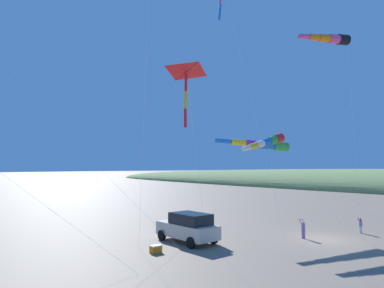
{
  "coord_description": "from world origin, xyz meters",
  "views": [
    {
      "loc": [
        21.84,
        12.02,
        4.82
      ],
      "look_at": [
        9.03,
        -2.95,
        6.07
      ],
      "focal_mm": 32.57,
      "sensor_mm": 36.0,
      "label": 1
    }
  ],
  "objects_px": {
    "parked_car": "(188,227)",
    "person_child_grey_jacket": "(303,228)",
    "kite_delta_long_streamer_left": "(186,72)",
    "cooler_box": "(156,249)",
    "kite_windsock_yellow_midlevel": "(263,145)",
    "person_child_green_jacket": "(360,224)",
    "kite_windsock_striped_overhead": "(331,39)",
    "kite_windsock_long_streamer_right": "(268,142)"
  },
  "relations": [
    {
      "from": "parked_car",
      "to": "person_child_grey_jacket",
      "type": "height_order",
      "value": "parked_car"
    },
    {
      "from": "kite_windsock_striped_overhead",
      "to": "kite_windsock_yellow_midlevel",
      "type": "xyz_separation_m",
      "value": [
        -1.21,
        -6.58,
        -6.58
      ]
    },
    {
      "from": "person_child_grey_jacket",
      "to": "kite_delta_long_streamer_left",
      "type": "distance_m",
      "value": 14.27
    },
    {
      "from": "cooler_box",
      "to": "kite_windsock_yellow_midlevel",
      "type": "bearing_deg",
      "value": -173.44
    },
    {
      "from": "kite_windsock_long_streamer_right",
      "to": "parked_car",
      "type": "bearing_deg",
      "value": -12.65
    },
    {
      "from": "person_child_grey_jacket",
      "to": "cooler_box",
      "type": "bearing_deg",
      "value": -18.67
    },
    {
      "from": "person_child_green_jacket",
      "to": "kite_delta_long_streamer_left",
      "type": "distance_m",
      "value": 18.35
    },
    {
      "from": "kite_windsock_striped_overhead",
      "to": "kite_windsock_yellow_midlevel",
      "type": "distance_m",
      "value": 9.39
    },
    {
      "from": "person_child_green_jacket",
      "to": "kite_delta_long_streamer_left",
      "type": "bearing_deg",
      "value": 0.22
    },
    {
      "from": "kite_windsock_long_streamer_right",
      "to": "person_child_green_jacket",
      "type": "bearing_deg",
      "value": 138.42
    },
    {
      "from": "parked_car",
      "to": "cooler_box",
      "type": "relative_size",
      "value": 6.89
    },
    {
      "from": "person_child_green_jacket",
      "to": "kite_delta_long_streamer_left",
      "type": "height_order",
      "value": "kite_delta_long_streamer_left"
    },
    {
      "from": "kite_windsock_yellow_midlevel",
      "to": "kite_windsock_long_streamer_right",
      "type": "bearing_deg",
      "value": 46.84
    },
    {
      "from": "person_child_green_jacket",
      "to": "kite_windsock_long_streamer_right",
      "type": "relative_size",
      "value": 0.11
    },
    {
      "from": "person_child_green_jacket",
      "to": "kite_delta_long_streamer_left",
      "type": "xyz_separation_m",
      "value": [
        16.41,
        0.06,
        8.21
      ]
    },
    {
      "from": "kite_windsock_long_streamer_right",
      "to": "kite_windsock_yellow_midlevel",
      "type": "xyz_separation_m",
      "value": [
        -1.74,
        -1.86,
        -0.07
      ]
    },
    {
      "from": "person_child_grey_jacket",
      "to": "parked_car",
      "type": "bearing_deg",
      "value": -32.34
    },
    {
      "from": "person_child_green_jacket",
      "to": "parked_car",
      "type": "bearing_deg",
      "value": -27.05
    },
    {
      "from": "parked_car",
      "to": "kite_windsock_yellow_midlevel",
      "type": "xyz_separation_m",
      "value": [
        -8.19,
        -0.41,
        5.6
      ]
    },
    {
      "from": "kite_delta_long_streamer_left",
      "to": "cooler_box",
      "type": "bearing_deg",
      "value": -111.46
    },
    {
      "from": "kite_delta_long_streamer_left",
      "to": "kite_windsock_yellow_midlevel",
      "type": "xyz_separation_m",
      "value": [
        -13.24,
        -6.27,
        -2.29
      ]
    },
    {
      "from": "person_child_grey_jacket",
      "to": "kite_windsock_yellow_midlevel",
      "type": "xyz_separation_m",
      "value": [
        -1.64,
        -4.56,
        5.85
      ]
    },
    {
      "from": "cooler_box",
      "to": "kite_windsock_yellow_midlevel",
      "type": "relative_size",
      "value": 0.06
    },
    {
      "from": "person_child_grey_jacket",
      "to": "person_child_green_jacket",
      "type": "bearing_deg",
      "value": 161.03
    },
    {
      "from": "kite_windsock_striped_overhead",
      "to": "kite_delta_long_streamer_left",
      "type": "bearing_deg",
      "value": -1.49
    },
    {
      "from": "kite_delta_long_streamer_left",
      "to": "person_child_green_jacket",
      "type": "bearing_deg",
      "value": -179.78
    },
    {
      "from": "parked_car",
      "to": "kite_delta_long_streamer_left",
      "type": "xyz_separation_m",
      "value": [
        5.05,
        5.86,
        7.89
      ]
    },
    {
      "from": "kite_windsock_striped_overhead",
      "to": "kite_windsock_yellow_midlevel",
      "type": "relative_size",
      "value": 1.26
    },
    {
      "from": "parked_car",
      "to": "person_child_grey_jacket",
      "type": "xyz_separation_m",
      "value": [
        -6.55,
        4.15,
        -0.25
      ]
    },
    {
      "from": "kite_delta_long_streamer_left",
      "to": "kite_windsock_striped_overhead",
      "type": "bearing_deg",
      "value": 178.51
    },
    {
      "from": "parked_car",
      "to": "cooler_box",
      "type": "distance_m",
      "value": 3.3
    },
    {
      "from": "person_child_green_jacket",
      "to": "kite_windsock_yellow_midlevel",
      "type": "xyz_separation_m",
      "value": [
        3.16,
        -6.21,
        5.92
      ]
    },
    {
      "from": "person_child_grey_jacket",
      "to": "kite_delta_long_streamer_left",
      "type": "xyz_separation_m",
      "value": [
        11.6,
        1.72,
        8.14
      ]
    },
    {
      "from": "kite_windsock_yellow_midlevel",
      "to": "cooler_box",
      "type": "bearing_deg",
      "value": 6.56
    },
    {
      "from": "kite_delta_long_streamer_left",
      "to": "kite_windsock_yellow_midlevel",
      "type": "height_order",
      "value": "kite_delta_long_streamer_left"
    },
    {
      "from": "cooler_box",
      "to": "person_child_grey_jacket",
      "type": "bearing_deg",
      "value": 161.33
    },
    {
      "from": "kite_delta_long_streamer_left",
      "to": "kite_windsock_striped_overhead",
      "type": "xyz_separation_m",
      "value": [
        -12.03,
        0.31,
        4.29
      ]
    },
    {
      "from": "cooler_box",
      "to": "kite_delta_long_streamer_left",
      "type": "distance_m",
      "value": 10.15
    },
    {
      "from": "cooler_box",
      "to": "person_child_grey_jacket",
      "type": "distance_m",
      "value": 10.19
    },
    {
      "from": "cooler_box",
      "to": "person_child_green_jacket",
      "type": "relative_size",
      "value": 0.54
    },
    {
      "from": "person_child_green_jacket",
      "to": "person_child_grey_jacket",
      "type": "relative_size",
      "value": 0.89
    },
    {
      "from": "cooler_box",
      "to": "kite_windsock_long_streamer_right",
      "type": "height_order",
      "value": "kite_windsock_long_streamer_right"
    }
  ]
}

